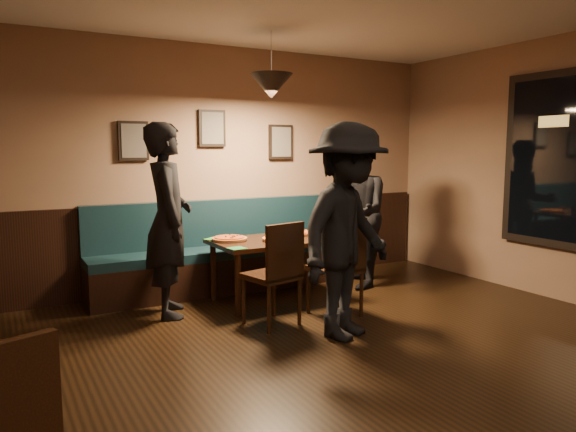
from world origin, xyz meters
The scene contains 22 objects.
floor centered at (0.00, 0.00, 0.00)m, with size 7.00×7.00×0.00m, color black.
wall_back centered at (0.00, 3.50, 1.40)m, with size 6.00×6.00×0.00m, color #8C704F.
wainscot centered at (0.00, 3.47, 0.50)m, with size 5.88×0.06×1.00m, color black.
booth_bench centered at (0.00, 3.20, 0.50)m, with size 3.00×0.60×1.00m, color #0F232D, non-canonical shape.
picture_left centered at (-0.90, 3.47, 1.70)m, with size 0.32×0.04×0.42m, color black.
picture_center centered at (0.00, 3.47, 1.85)m, with size 0.32×0.04×0.42m, color black.
picture_right centered at (0.90, 3.47, 1.70)m, with size 0.32×0.04×0.42m, color black.
pendant_lamp centered at (0.29, 2.54, 2.25)m, with size 0.44×0.44×0.25m, color black.
dining_table centered at (0.29, 2.54, 0.33)m, with size 1.24×0.80×0.66m, color black.
chair_near_left centered at (-0.07, 1.85, 0.48)m, with size 0.43×0.43×0.96m, color black, non-canonical shape.
chair_near_right centered at (0.60, 1.80, 0.48)m, with size 0.43×0.43×0.97m, color #32160E, non-canonical shape.
diner_left centered at (-0.80, 2.60, 0.93)m, with size 0.68×0.45×1.86m, color black.
diner_right centered at (1.44, 2.62, 0.87)m, with size 0.85×0.66×1.74m, color black.
diner_front centered at (0.35, 1.25, 0.92)m, with size 1.18×0.68×1.83m, color black.
pizza_a centered at (-0.13, 2.68, 0.69)m, with size 0.37×0.37×0.04m, color orange.
pizza_b centered at (0.33, 2.41, 0.69)m, with size 0.38×0.38×0.04m, color gold.
pizza_c centered at (0.70, 2.68, 0.68)m, with size 0.35×0.35×0.04m, color #D35F27.
soda_glass centered at (0.88, 2.23, 0.74)m, with size 0.07×0.07×0.15m, color black.
tabasco_bottle centered at (0.80, 2.44, 0.73)m, with size 0.03×0.03×0.13m, color maroon.
napkin_a centered at (-0.24, 2.83, 0.67)m, with size 0.17×0.17×0.01m, color #228025.
napkin_b centered at (-0.25, 2.22, 0.67)m, with size 0.16×0.16×0.01m, color #1E7136.
cutlery_set centered at (0.22, 2.17, 0.67)m, with size 0.02×0.18×0.00m, color #B9B9BE.
Camera 1 is at (-2.28, -2.44, 1.60)m, focal length 33.54 mm.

